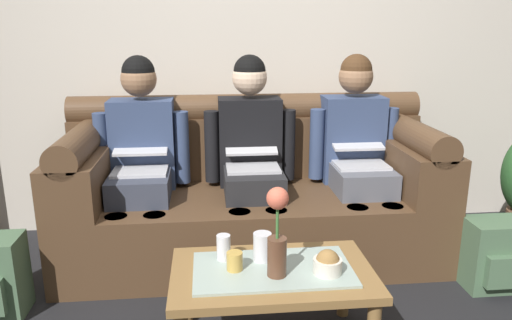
{
  "coord_description": "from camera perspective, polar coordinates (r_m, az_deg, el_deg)",
  "views": [
    {
      "loc": [
        -0.26,
        -1.69,
        1.39
      ],
      "look_at": [
        0.0,
        0.93,
        0.66
      ],
      "focal_mm": 34.45,
      "sensor_mm": 36.0,
      "label": 1
    }
  ],
  "objects": [
    {
      "name": "flower_vase",
      "position": [
        2.01,
        2.48,
        -8.5
      ],
      "size": [
        0.09,
        0.09,
        0.38
      ],
      "color": "brown",
      "rests_on": "coffee_table"
    },
    {
      "name": "cup_far_center",
      "position": [
        2.12,
        -2.49,
        -11.65
      ],
      "size": [
        0.07,
        0.07,
        0.08
      ],
      "primitive_type": "cylinder",
      "color": "gold",
      "rests_on": "coffee_table"
    },
    {
      "name": "person_left",
      "position": [
        2.97,
        -13.19,
        0.76
      ],
      "size": [
        0.56,
        0.67,
        1.22
      ],
      "color": "#383D4C",
      "rests_on": "ground_plane"
    },
    {
      "name": "snack_bowl",
      "position": [
        2.11,
        8.31,
        -11.8
      ],
      "size": [
        0.12,
        0.12,
        0.1
      ],
      "color": "silver",
      "rests_on": "coffee_table"
    },
    {
      "name": "backpack_right",
      "position": [
        2.99,
        25.84,
        -9.92
      ],
      "size": [
        0.3,
        0.26,
        0.38
      ],
      "color": "#4C6B4C",
      "rests_on": "ground_plane"
    },
    {
      "name": "person_middle",
      "position": [
        2.96,
        -0.55,
        1.11
      ],
      "size": [
        0.56,
        0.67,
        1.22
      ],
      "color": "#232326",
      "rests_on": "ground_plane"
    },
    {
      "name": "back_wall_patterned",
      "position": [
        3.4,
        -1.46,
        16.43
      ],
      "size": [
        6.0,
        0.12,
        2.9
      ],
      "primitive_type": "cube",
      "color": "beige",
      "rests_on": "ground_plane"
    },
    {
      "name": "person_right",
      "position": [
        3.08,
        11.62,
        1.39
      ],
      "size": [
        0.56,
        0.67,
        1.22
      ],
      "color": "#595B66",
      "rests_on": "ground_plane"
    },
    {
      "name": "couch",
      "position": [
        3.04,
        -0.54,
        -4.13
      ],
      "size": [
        2.23,
        0.88,
        0.96
      ],
      "color": "#513823",
      "rests_on": "ground_plane"
    },
    {
      "name": "cup_near_left",
      "position": [
        2.19,
        0.74,
        -10.04
      ],
      "size": [
        0.08,
        0.08,
        0.13
      ],
      "primitive_type": "cylinder",
      "color": "silver",
      "rests_on": "coffee_table"
    },
    {
      "name": "coffee_table",
      "position": [
        2.18,
        1.93,
        -13.83
      ],
      "size": [
        0.87,
        0.53,
        0.39
      ],
      "color": "olive",
      "rests_on": "ground_plane"
    },
    {
      "name": "cup_near_right",
      "position": [
        2.2,
        -3.79,
        -10.08
      ],
      "size": [
        0.06,
        0.06,
        0.11
      ],
      "primitive_type": "cylinder",
      "color": "silver",
      "rests_on": "coffee_table"
    }
  ]
}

